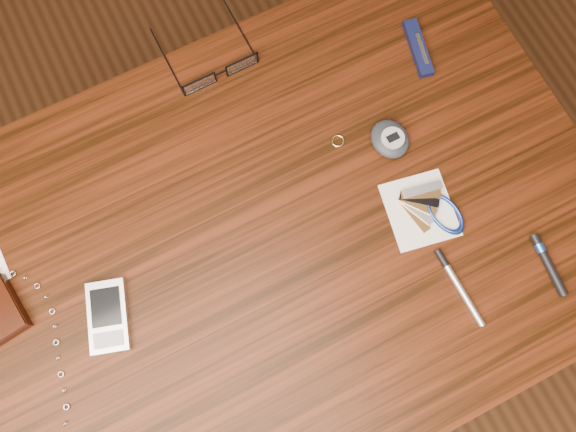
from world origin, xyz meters
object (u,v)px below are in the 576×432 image
object	(u,v)px
pda_phone	(108,316)
eyeglasses	(219,70)
silver_pen	(456,281)
desk	(275,251)
pocket_knife	(418,48)
notepad_keys	(432,210)
pedometer	(390,139)

from	to	relation	value
pda_phone	eyeglasses	bearing A→B (deg)	42.38
silver_pen	desk	bearing A→B (deg)	139.34
pda_phone	pocket_knife	bearing A→B (deg)	15.75
notepad_keys	silver_pen	size ratio (longest dim) A/B	1.01
pda_phone	pocket_knife	distance (m)	0.63
desk	eyeglasses	bearing A→B (deg)	81.42
desk	pocket_knife	size ratio (longest dim) A/B	9.72
eyeglasses	pocket_knife	xyz separation A→B (m)	(0.30, -0.10, -0.01)
pda_phone	notepad_keys	bearing A→B (deg)	-8.35
pocket_knife	silver_pen	size ratio (longest dim) A/B	0.84
eyeglasses	pedometer	bearing A→B (deg)	-50.27
notepad_keys	desk	bearing A→B (deg)	163.14
pocket_knife	eyeglasses	bearing A→B (deg)	160.95
pda_phone	silver_pen	world-z (taller)	pda_phone
desk	notepad_keys	world-z (taller)	notepad_keys
eyeglasses	pedometer	world-z (taller)	eyeglasses
desk	pedometer	bearing A→B (deg)	13.81
notepad_keys	silver_pen	bearing A→B (deg)	-102.18
eyeglasses	silver_pen	size ratio (longest dim) A/B	1.12
eyeglasses	notepad_keys	distance (m)	0.40
eyeglasses	pda_phone	xyz separation A→B (m)	(-0.30, -0.28, -0.01)
silver_pen	notepad_keys	bearing A→B (deg)	77.82
pda_phone	silver_pen	xyz separation A→B (m)	(0.47, -0.18, -0.00)
pda_phone	notepad_keys	distance (m)	0.50
desk	pocket_knife	bearing A→B (deg)	26.62
desk	pda_phone	xyz separation A→B (m)	(-0.26, 0.00, 0.11)
eyeglasses	silver_pen	world-z (taller)	eyeglasses
pda_phone	silver_pen	size ratio (longest dim) A/B	0.92
pda_phone	pedometer	bearing A→B (deg)	6.25
pedometer	notepad_keys	xyz separation A→B (m)	(0.00, -0.13, -0.01)
notepad_keys	pocket_knife	world-z (taller)	same
desk	pocket_knife	xyz separation A→B (m)	(0.35, 0.17, 0.11)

